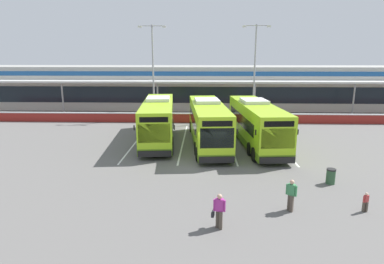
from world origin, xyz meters
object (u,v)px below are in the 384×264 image
Objects in this scene: coach_bus_left_centre at (208,124)px; lamp_post_centre at (255,66)px; lamp_post_west at (153,66)px; litter_bin at (331,176)px; pedestrian_with_handbag at (219,210)px; pedestrian_in_dark_coat at (291,194)px; coach_bus_leftmost at (158,121)px; pedestrian_child at (366,201)px; coach_bus_centre at (256,124)px.

coach_bus_left_centre is 1.12× the size of lamp_post_centre.
litter_bin is at bearing -56.16° from lamp_post_west.
lamp_post_west is (-6.72, 25.66, 5.43)m from pedestrian_with_handbag.
coach_bus_leftmost is at bearing 121.74° from pedestrian_in_dark_coat.
pedestrian_with_handbag is 27.07m from lamp_post_west.
pedestrian_with_handbag is 4.01m from pedestrian_in_dark_coat.
lamp_post_west reaches higher than pedestrian_child.
pedestrian_in_dark_coat is at bearing -132.73° from litter_bin.
lamp_post_centre is at bearing 82.67° from coach_bus_centre.
pedestrian_in_dark_coat is at bearing -179.53° from pedestrian_child.
pedestrian_in_dark_coat is 4.89m from litter_bin.
lamp_post_centre reaches higher than litter_bin.
coach_bus_leftmost is 1.00× the size of coach_bus_left_centre.
coach_bus_left_centre reaches higher than pedestrian_in_dark_coat.
coach_bus_left_centre reaches higher than litter_bin.
coach_bus_centre is at bearing -97.33° from lamp_post_centre.
coach_bus_centre is 12.85m from pedestrian_child.
pedestrian_with_handbag is 1.00× the size of pedestrian_in_dark_coat.
pedestrian_in_dark_coat is 1.74× the size of litter_bin.
pedestrian_with_handbag is 8.74m from litter_bin.
coach_bus_leftmost and coach_bus_left_centre have the same top height.
litter_bin is at bearing -50.36° from coach_bus_left_centre.
coach_bus_left_centre is at bearing -115.72° from lamp_post_centre.
coach_bus_centre is at bearing -47.70° from lamp_post_west.
pedestrian_child is (7.55, -12.27, -1.24)m from coach_bus_left_centre.
pedestrian_in_dark_coat is (3.60, 1.76, 0.02)m from pedestrian_with_handbag.
pedestrian_with_handbag reaches higher than pedestrian_child.
coach_bus_leftmost is 15.40m from litter_bin.
lamp_post_centre is at bearing 94.59° from litter_bin.
lamp_post_centre reaches higher than pedestrian_child.
lamp_post_west is (-6.40, 11.60, 4.50)m from coach_bus_left_centre.
pedestrian_in_dark_coat is 24.56m from lamp_post_centre.
pedestrian_in_dark_coat is at bearing -90.87° from coach_bus_centre.
pedestrian_child is at bearing 13.91° from pedestrian_with_handbag.
litter_bin is (3.12, -8.77, -1.32)m from coach_bus_centre.
coach_bus_leftmost is 15.93m from pedestrian_in_dark_coat.
pedestrian_child is at bearing 0.47° from pedestrian_in_dark_coat.
coach_bus_leftmost is at bearing -79.35° from lamp_post_west.
coach_bus_left_centre is 14.09m from pedestrian_with_handbag.
lamp_post_centre is (5.59, 11.61, 4.50)m from coach_bus_left_centre.
coach_bus_left_centre is 13.25× the size of litter_bin.
lamp_post_west is 11.83× the size of litter_bin.
coach_bus_left_centre is at bearing -179.25° from coach_bus_centre.
coach_bus_left_centre is 11.40m from litter_bin.
pedestrian_in_dark_coat is at bearing -94.01° from lamp_post_centre.
coach_bus_leftmost is at bearing 107.31° from pedestrian_with_handbag.
coach_bus_left_centre reaches higher than pedestrian_child.
pedestrian_with_handbag is at bearing -72.69° from coach_bus_leftmost.
coach_bus_centre is 7.61× the size of pedestrian_with_handbag.
lamp_post_west reaches higher than coach_bus_leftmost.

